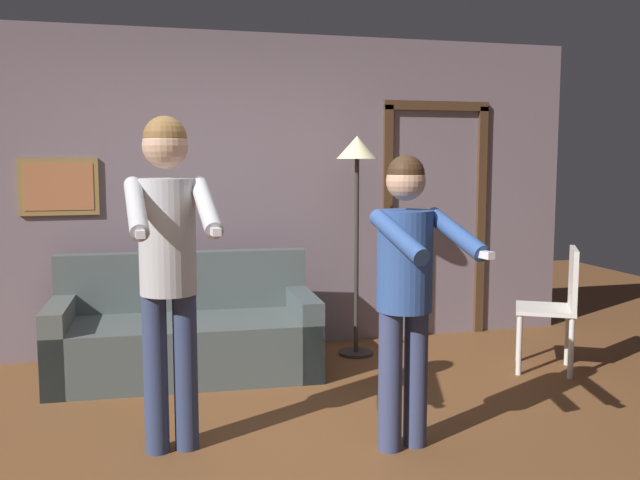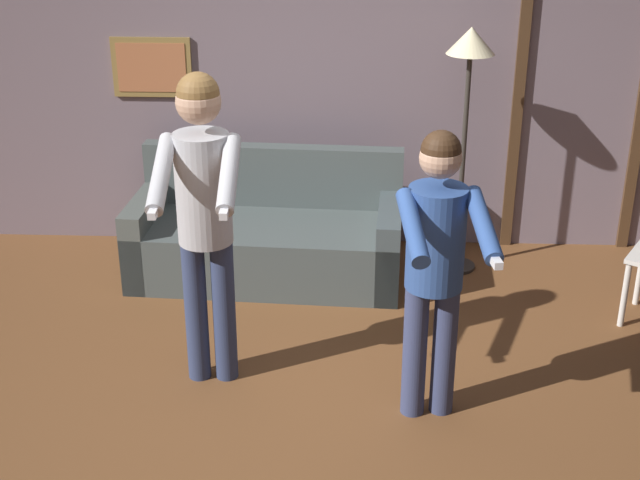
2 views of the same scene
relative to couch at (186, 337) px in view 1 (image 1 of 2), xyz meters
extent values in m
plane|color=brown|center=(0.28, -1.60, -0.28)|extent=(12.00, 12.00, 0.00)
cube|color=slate|center=(0.28, 0.64, 1.02)|extent=(6.40, 0.06, 2.60)
cube|color=olive|center=(-0.89, 0.60, 1.09)|extent=(0.59, 0.02, 0.44)
cube|color=#B66940|center=(-0.89, 0.58, 1.09)|extent=(0.51, 0.01, 0.36)
cube|color=#4C331E|center=(1.80, 0.59, 0.74)|extent=(0.08, 0.04, 2.04)
cube|color=#4C331E|center=(2.70, 0.59, 0.74)|extent=(0.08, 0.04, 2.04)
cube|color=#4C331E|center=(2.25, 0.59, 1.76)|extent=(0.98, 0.04, 0.08)
cube|color=#4A5351|center=(0.00, -0.04, -0.07)|extent=(1.95, 0.96, 0.42)
cube|color=#4A5351|center=(0.02, 0.31, 0.37)|extent=(1.90, 0.25, 0.45)
cube|color=#515853|center=(-0.87, 0.00, 0.01)|extent=(0.21, 0.86, 0.58)
cube|color=#444F52|center=(0.87, -0.09, 0.01)|extent=(0.21, 0.86, 0.58)
cylinder|color=#332D28|center=(1.37, 0.16, -0.27)|extent=(0.28, 0.28, 0.02)
cylinder|color=#332D28|center=(1.37, 0.16, 0.53)|extent=(0.04, 0.04, 1.56)
cone|color=#F9EAB7|center=(1.37, 0.16, 1.39)|extent=(0.33, 0.33, 0.18)
cylinder|color=navy|center=(-0.27, -1.39, 0.16)|extent=(0.13, 0.13, 0.87)
cylinder|color=navy|center=(-0.11, -1.39, 0.16)|extent=(0.13, 0.13, 0.87)
cylinder|color=#B2B2B7|center=(-0.19, -1.39, 0.90)|extent=(0.30, 0.30, 0.61)
sphere|color=tan|center=(-0.19, -1.39, 1.37)|extent=(0.24, 0.24, 0.24)
sphere|color=brown|center=(-0.19, -1.39, 1.42)|extent=(0.23, 0.23, 0.23)
cylinder|color=#B2B2B7|center=(-0.35, -1.65, 1.07)|extent=(0.11, 0.54, 0.29)
cube|color=white|center=(-0.34, -1.90, 0.97)|extent=(0.05, 0.15, 0.04)
cylinder|color=#B2B2B7|center=(-0.01, -1.63, 1.07)|extent=(0.11, 0.54, 0.29)
cube|color=white|center=(0.00, -1.89, 0.97)|extent=(0.05, 0.15, 0.04)
cylinder|color=#374066|center=(0.96, -1.70, 0.11)|extent=(0.13, 0.13, 0.77)
cylinder|color=#374066|center=(1.12, -1.68, 0.11)|extent=(0.13, 0.13, 0.77)
cylinder|color=#2D4C8C|center=(1.04, -1.69, 0.76)|extent=(0.30, 0.30, 0.54)
sphere|color=tan|center=(1.04, -1.69, 1.19)|extent=(0.21, 0.21, 0.21)
sphere|color=#382314|center=(1.04, -1.69, 1.23)|extent=(0.20, 0.20, 0.20)
cylinder|color=#2D4C8C|center=(0.90, -1.93, 0.93)|extent=(0.16, 0.49, 0.24)
cylinder|color=#2D4C8C|center=(1.24, -1.89, 0.93)|extent=(0.16, 0.49, 0.24)
cube|color=white|center=(1.27, -2.11, 0.85)|extent=(0.06, 0.15, 0.04)
cylinder|color=silver|center=(2.54, -0.37, -0.05)|extent=(0.04, 0.04, 0.45)
cylinder|color=silver|center=(2.36, -0.68, -0.05)|extent=(0.04, 0.04, 0.45)
cylinder|color=silver|center=(2.85, -0.55, -0.05)|extent=(0.04, 0.04, 0.45)
cylinder|color=silver|center=(2.67, -0.86, -0.05)|extent=(0.04, 0.04, 0.45)
cube|color=silver|center=(2.61, -0.61, 0.19)|extent=(0.58, 0.58, 0.03)
cube|color=silver|center=(2.77, -0.71, 0.43)|extent=(0.24, 0.38, 0.45)
camera|label=1|loc=(-0.40, -5.21, 1.31)|focal=40.00mm
camera|label=2|loc=(0.63, -5.82, 2.58)|focal=50.00mm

